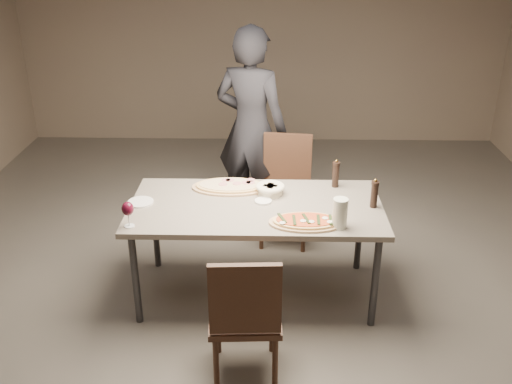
{
  "coord_description": "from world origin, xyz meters",
  "views": [
    {
      "loc": [
        0.08,
        -3.64,
        2.55
      ],
      "look_at": [
        0.0,
        0.0,
        0.85
      ],
      "focal_mm": 40.0,
      "sensor_mm": 36.0,
      "label": 1
    }
  ],
  "objects_px": {
    "zucchini_pizza": "(306,222)",
    "ham_pizza": "(230,186)",
    "pepper_mill_left": "(374,194)",
    "chair_far": "(286,182)",
    "diner": "(251,129)",
    "chair_near": "(245,313)",
    "bread_basket": "(270,189)",
    "carafe": "(340,213)",
    "dining_table": "(256,212)"
  },
  "relations": [
    {
      "from": "zucchini_pizza",
      "to": "ham_pizza",
      "type": "distance_m",
      "value": 0.78
    },
    {
      "from": "zucchini_pizza",
      "to": "pepper_mill_left",
      "type": "height_order",
      "value": "pepper_mill_left"
    },
    {
      "from": "chair_far",
      "to": "diner",
      "type": "bearing_deg",
      "value": -36.74
    },
    {
      "from": "zucchini_pizza",
      "to": "ham_pizza",
      "type": "relative_size",
      "value": 0.86
    },
    {
      "from": "chair_near",
      "to": "diner",
      "type": "relative_size",
      "value": 0.49
    },
    {
      "from": "bread_basket",
      "to": "carafe",
      "type": "height_order",
      "value": "carafe"
    },
    {
      "from": "zucchini_pizza",
      "to": "chair_near",
      "type": "bearing_deg",
      "value": -126.01
    },
    {
      "from": "zucchini_pizza",
      "to": "diner",
      "type": "xyz_separation_m",
      "value": [
        -0.41,
        1.48,
        0.15
      ]
    },
    {
      "from": "ham_pizza",
      "to": "zucchini_pizza",
      "type": "bearing_deg",
      "value": -23.41
    },
    {
      "from": "bread_basket",
      "to": "diner",
      "type": "bearing_deg",
      "value": 99.62
    },
    {
      "from": "ham_pizza",
      "to": "carafe",
      "type": "height_order",
      "value": "carafe"
    },
    {
      "from": "pepper_mill_left",
      "to": "chair_far",
      "type": "xyz_separation_m",
      "value": [
        -0.59,
        0.92,
        -0.33
      ]
    },
    {
      "from": "dining_table",
      "to": "chair_near",
      "type": "distance_m",
      "value": 0.95
    },
    {
      "from": "chair_near",
      "to": "chair_far",
      "type": "distance_m",
      "value": 1.86
    },
    {
      "from": "chair_near",
      "to": "pepper_mill_left",
      "type": "bearing_deg",
      "value": 43.45
    },
    {
      "from": "chair_near",
      "to": "diner",
      "type": "height_order",
      "value": "diner"
    },
    {
      "from": "chair_far",
      "to": "dining_table",
      "type": "bearing_deg",
      "value": 81.65
    },
    {
      "from": "bread_basket",
      "to": "chair_far",
      "type": "distance_m",
      "value": 0.79
    },
    {
      "from": "ham_pizza",
      "to": "carafe",
      "type": "xyz_separation_m",
      "value": [
        0.76,
        -0.6,
        0.09
      ]
    },
    {
      "from": "dining_table",
      "to": "chair_near",
      "type": "bearing_deg",
      "value": -92.62
    },
    {
      "from": "ham_pizza",
      "to": "chair_far",
      "type": "relative_size",
      "value": 0.62
    },
    {
      "from": "dining_table",
      "to": "zucchini_pizza",
      "type": "distance_m",
      "value": 0.45
    },
    {
      "from": "chair_far",
      "to": "diner",
      "type": "xyz_separation_m",
      "value": [
        -0.31,
        0.3,
        0.39
      ]
    },
    {
      "from": "diner",
      "to": "ham_pizza",
      "type": "bearing_deg",
      "value": 103.09
    },
    {
      "from": "dining_table",
      "to": "diner",
      "type": "xyz_separation_m",
      "value": [
        -0.07,
        1.2,
        0.22
      ]
    },
    {
      "from": "dining_table",
      "to": "pepper_mill_left",
      "type": "xyz_separation_m",
      "value": [
        0.83,
        -0.02,
        0.16
      ]
    },
    {
      "from": "pepper_mill_left",
      "to": "chair_near",
      "type": "bearing_deg",
      "value": -133.66
    },
    {
      "from": "dining_table",
      "to": "ham_pizza",
      "type": "xyz_separation_m",
      "value": [
        -0.2,
        0.28,
        0.07
      ]
    },
    {
      "from": "bread_basket",
      "to": "diner",
      "type": "xyz_separation_m",
      "value": [
        -0.17,
        1.02,
        0.12
      ]
    },
    {
      "from": "chair_near",
      "to": "ham_pizza",
      "type": "bearing_deg",
      "value": 94.6
    },
    {
      "from": "diner",
      "to": "carafe",
      "type": "bearing_deg",
      "value": 133.51
    },
    {
      "from": "bread_basket",
      "to": "chair_far",
      "type": "xyz_separation_m",
      "value": [
        0.14,
        0.73,
        -0.27
      ]
    },
    {
      "from": "zucchini_pizza",
      "to": "chair_far",
      "type": "distance_m",
      "value": 1.22
    },
    {
      "from": "carafe",
      "to": "diner",
      "type": "relative_size",
      "value": 0.11
    },
    {
      "from": "pepper_mill_left",
      "to": "carafe",
      "type": "bearing_deg",
      "value": -131.86
    },
    {
      "from": "pepper_mill_left",
      "to": "chair_near",
      "type": "xyz_separation_m",
      "value": [
        -0.87,
        -0.91,
        -0.35
      ]
    },
    {
      "from": "dining_table",
      "to": "ham_pizza",
      "type": "distance_m",
      "value": 0.35
    },
    {
      "from": "pepper_mill_left",
      "to": "chair_near",
      "type": "distance_m",
      "value": 1.31
    },
    {
      "from": "ham_pizza",
      "to": "diner",
      "type": "distance_m",
      "value": 0.94
    },
    {
      "from": "ham_pizza",
      "to": "pepper_mill_left",
      "type": "relative_size",
      "value": 2.68
    },
    {
      "from": "chair_far",
      "to": "diner",
      "type": "relative_size",
      "value": 0.51
    },
    {
      "from": "pepper_mill_left",
      "to": "diner",
      "type": "relative_size",
      "value": 0.12
    },
    {
      "from": "zucchini_pizza",
      "to": "chair_near",
      "type": "height_order",
      "value": "chair_near"
    },
    {
      "from": "pepper_mill_left",
      "to": "zucchini_pizza",
      "type": "bearing_deg",
      "value": -151.6
    },
    {
      "from": "dining_table",
      "to": "zucchini_pizza",
      "type": "relative_size",
      "value": 3.6
    },
    {
      "from": "carafe",
      "to": "zucchini_pizza",
      "type": "bearing_deg",
      "value": 168.96
    },
    {
      "from": "bread_basket",
      "to": "chair_far",
      "type": "relative_size",
      "value": 0.23
    },
    {
      "from": "bread_basket",
      "to": "diner",
      "type": "distance_m",
      "value": 1.04
    },
    {
      "from": "chair_far",
      "to": "pepper_mill_left",
      "type": "bearing_deg",
      "value": 129.1
    },
    {
      "from": "carafe",
      "to": "chair_near",
      "type": "distance_m",
      "value": 0.92
    }
  ]
}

